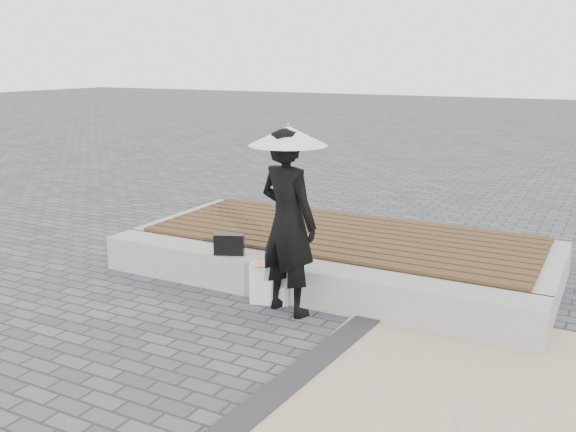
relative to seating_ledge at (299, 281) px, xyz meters
The scene contains 10 objects.
ground 1.61m from the seating_ledge, 90.00° to the right, with size 80.00×80.00×0.00m, color #4E4F54.
edging_band 2.24m from the seating_ledge, 70.35° to the right, with size 0.25×5.20×0.04m, color #2C2C2F.
seating_ledge is the anchor object (origin of this frame).
timber_platform 1.20m from the seating_ledge, 90.00° to the left, with size 5.00×2.00×0.40m, color #A8A7A2.
timber_decking 1.22m from the seating_ledge, 90.00° to the left, with size 4.60×2.00×0.04m, color #4F321E, non-canonical shape.
woman 0.82m from the seating_ledge, 79.72° to the right, with size 0.68×0.45×1.87m, color black.
parasol 1.63m from the seating_ledge, 79.72° to the right, with size 0.77×0.77×0.98m.
handbag 0.87m from the seating_ledge, behind, with size 0.33×0.12×0.23m, color black.
canvas_tote 0.32m from the seating_ledge, 128.69° to the right, with size 0.41×0.17×0.43m, color silver.
magazine 0.44m from the seating_ledge, 123.76° to the right, with size 0.27×0.20×0.01m, color #F73453.
Camera 1 is at (2.89, -4.07, 2.50)m, focal length 39.35 mm.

